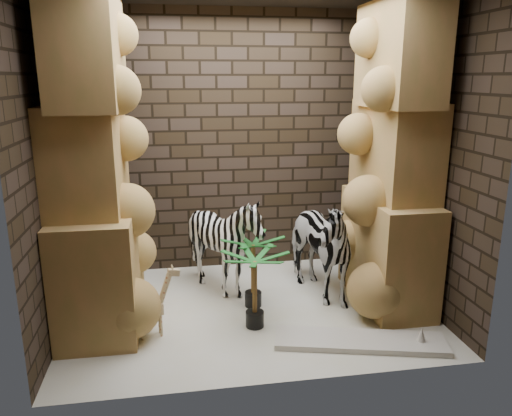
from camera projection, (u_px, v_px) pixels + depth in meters
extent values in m
plane|color=silver|center=(250.00, 309.00, 4.95)|extent=(3.50, 3.50, 0.00)
plane|color=black|center=(233.00, 144.00, 5.75)|extent=(3.50, 0.00, 3.50)
plane|color=black|center=(277.00, 191.00, 3.37)|extent=(3.50, 0.00, 3.50)
plane|color=black|center=(50.00, 167.00, 4.28)|extent=(0.00, 3.00, 3.00)
plane|color=black|center=(426.00, 156.00, 4.84)|extent=(0.00, 3.00, 3.00)
imported|color=white|center=(313.00, 236.00, 5.12)|extent=(0.85, 1.22, 1.31)
imported|color=white|center=(225.00, 249.00, 5.19)|extent=(1.12, 1.29, 1.01)
cube|color=silver|center=(360.00, 341.00, 4.30)|extent=(1.52, 0.71, 0.05)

